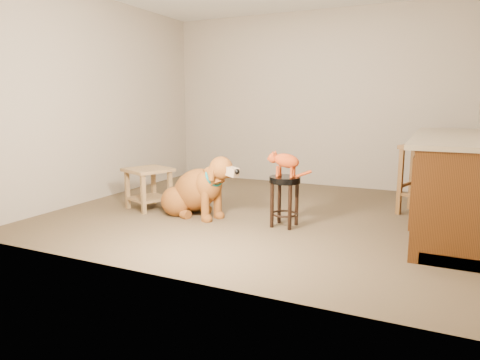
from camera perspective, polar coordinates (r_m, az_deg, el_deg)
The scene contains 8 objects.
floor at distance 4.96m, azimuth 2.76°, elevation -4.42°, with size 4.50×4.00×0.01m, color #4E3F2B.
room_shell at distance 4.82m, azimuth 2.94°, elevation 15.25°, with size 4.54×4.04×2.62m.
cabinet_run at distance 4.82m, azimuth 26.23°, elevation -0.57°, with size 0.70×2.56×0.94m.
padded_stool at distance 4.38m, azimuth 5.98°, elevation -1.50°, with size 0.32×0.32×0.52m.
wood_stool at distance 5.25m, azimuth 23.03°, elevation 0.19°, with size 0.54×0.54×0.79m.
side_table at distance 5.21m, azimuth -12.12°, elevation -0.28°, with size 0.61×0.61×0.49m.
golden_retriever at distance 4.80m, azimuth -5.83°, elevation -1.51°, with size 1.14×0.68×0.75m.
tabby_kitten at distance 4.33m, azimuth 5.93°, elevation 2.50°, with size 0.46×0.16×0.29m.
Camera 1 is at (1.81, -4.44, 1.26)m, focal length 32.00 mm.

